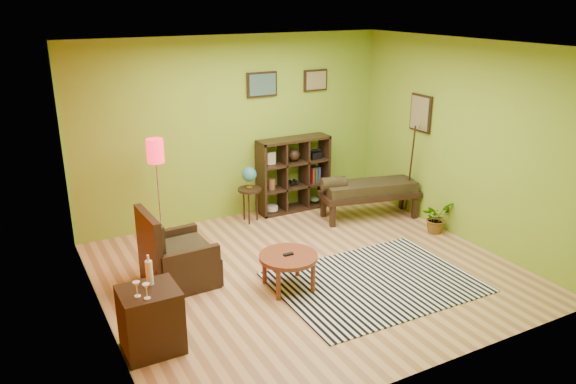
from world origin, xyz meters
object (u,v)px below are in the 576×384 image
side_cabinet (151,319)px  potted_plant (436,221)px  cube_shelf (294,174)px  globe_table (249,181)px  bench (367,190)px  armchair (175,261)px  floor_lamp (156,161)px  coffee_table (288,260)px

side_cabinet → potted_plant: side_cabinet is taller
side_cabinet → cube_shelf: (3.11, 2.73, 0.27)m
side_cabinet → globe_table: (2.25, 2.58, 0.33)m
side_cabinet → bench: side_cabinet is taller
bench → potted_plant: 1.15m
bench → side_cabinet: bearing=-154.7°
globe_table → potted_plant: globe_table is taller
armchair → bench: bearing=11.2°
globe_table → potted_plant: bearing=-36.7°
floor_lamp → potted_plant: (3.74, -1.35, -1.09)m
globe_table → potted_plant: size_ratio=1.90×
side_cabinet → floor_lamp: size_ratio=0.62×
coffee_table → cube_shelf: 2.65m
coffee_table → cube_shelf: size_ratio=0.58×
armchair → floor_lamp: 1.43m
armchair → floor_lamp: (0.13, 1.04, 0.97)m
floor_lamp → cube_shelf: bearing=11.5°
bench → potted_plant: bench is taller
floor_lamp → potted_plant: 4.12m
side_cabinet → bench: size_ratio=0.60×
cube_shelf → globe_table: bearing=-170.2°
coffee_table → armchair: bearing=146.6°
armchair → cube_shelf: (2.48, 1.52, 0.31)m
floor_lamp → cube_shelf: size_ratio=1.30×
potted_plant → side_cabinet: bearing=-168.6°
coffee_table → side_cabinet: bearing=-165.6°
floor_lamp → armchair: bearing=-97.3°
floor_lamp → potted_plant: floor_lamp is taller
side_cabinet → potted_plant: 4.59m
globe_table → coffee_table: bearing=-102.5°
globe_table → floor_lamp: bearing=-167.5°
globe_table → potted_plant: (2.25, -1.68, -0.49)m
coffee_table → side_cabinet: size_ratio=0.72×
cube_shelf → armchair: bearing=-148.5°
coffee_table → potted_plant: size_ratio=1.51×
floor_lamp → cube_shelf: (2.35, 0.48, -0.67)m
coffee_table → armchair: size_ratio=0.72×
armchair → globe_table: armchair is taller
side_cabinet → armchair: bearing=62.5°
potted_plant → coffee_table: bearing=-170.7°
coffee_table → floor_lamp: bearing=119.4°
globe_table → bench: 1.85m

